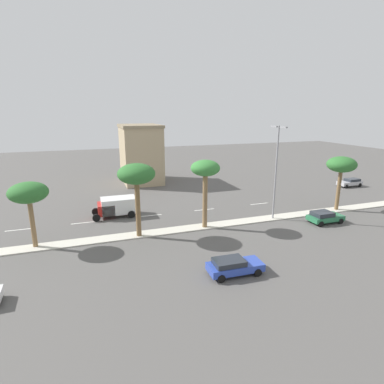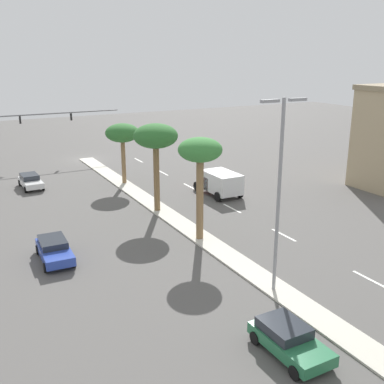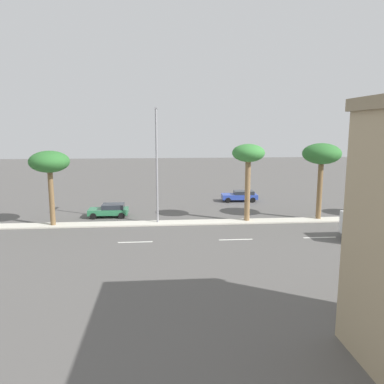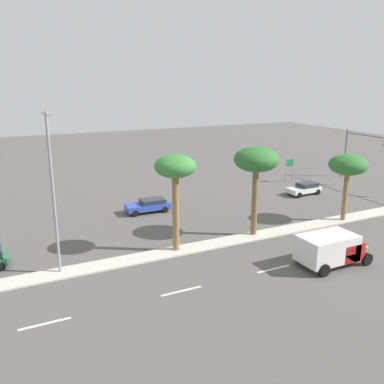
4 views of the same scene
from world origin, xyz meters
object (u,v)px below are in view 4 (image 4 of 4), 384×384
at_px(palm_tree_near, 348,166).
at_px(box_truck, 331,248).
at_px(traffic_signal_gantry, 376,151).
at_px(sedan_blue_right, 149,205).
at_px(palm_tree_left, 175,171).
at_px(street_lamp_rear, 52,183).
at_px(sedan_white_mid, 305,188).
at_px(palm_tree_outboard, 256,162).
at_px(directional_road_sign, 290,166).

height_order(palm_tree_near, box_truck, palm_tree_near).
xyz_separation_m(traffic_signal_gantry, palm_tree_near, (-9.04, 14.50, 0.98)).
bearing_deg(sedan_blue_right, palm_tree_left, 171.48).
distance_m(street_lamp_rear, sedan_blue_right, 15.68).
bearing_deg(box_truck, sedan_white_mid, -35.73).
xyz_separation_m(palm_tree_outboard, box_truck, (-7.39, -1.62, -5.20)).
xyz_separation_m(palm_tree_near, street_lamp_rear, (0.47, 26.06, 1.12)).
relative_size(palm_tree_left, sedan_blue_right, 1.68).
distance_m(traffic_signal_gantry, box_truck, 27.87).
distance_m(directional_road_sign, box_truck, 25.50).
xyz_separation_m(palm_tree_outboard, palm_tree_left, (-0.13, 7.38, -0.03)).
xyz_separation_m(sedan_blue_right, box_truck, (-17.52, -7.46, 0.56)).
xyz_separation_m(street_lamp_rear, sedan_white_mid, (8.56, -29.22, -5.74)).
distance_m(palm_tree_outboard, sedan_white_mid, 16.53).
relative_size(palm_tree_outboard, sedan_blue_right, 1.69).
bearing_deg(sedan_blue_right, box_truck, -156.94).
height_order(directional_road_sign, palm_tree_left, palm_tree_left).
height_order(sedan_blue_right, sedan_white_mid, sedan_white_mid).
relative_size(directional_road_sign, palm_tree_left, 0.40).
height_order(directional_road_sign, palm_tree_outboard, palm_tree_outboard).
bearing_deg(directional_road_sign, palm_tree_left, 122.20).
relative_size(palm_tree_outboard, sedan_white_mid, 1.80).
height_order(palm_tree_outboard, sedan_blue_right, palm_tree_outboard).
bearing_deg(palm_tree_outboard, box_truck, -167.66).
bearing_deg(box_truck, traffic_signal_gantry, -55.15).
relative_size(directional_road_sign, palm_tree_near, 0.48).
height_order(palm_tree_outboard, palm_tree_left, palm_tree_outboard).
bearing_deg(sedan_white_mid, palm_tree_near, 160.76).
bearing_deg(traffic_signal_gantry, palm_tree_near, 121.93).
distance_m(palm_tree_near, box_truck, 11.42).
xyz_separation_m(palm_tree_near, box_truck, (-6.79, 8.23, -4.06)).
distance_m(palm_tree_near, sedan_white_mid, 10.62).
xyz_separation_m(directional_road_sign, palm_tree_outboard, (-14.13, 15.27, 4.34)).
height_order(directional_road_sign, sedan_blue_right, directional_road_sign).
bearing_deg(palm_tree_left, sedan_white_mid, -67.20).
bearing_deg(street_lamp_rear, palm_tree_near, -91.04).
xyz_separation_m(directional_road_sign, palm_tree_left, (-14.27, 22.66, 4.32)).
bearing_deg(directional_road_sign, box_truck, 147.60).
bearing_deg(box_truck, palm_tree_outboard, 12.34).
xyz_separation_m(palm_tree_outboard, street_lamp_rear, (-0.12, 16.22, -0.02)).
distance_m(traffic_signal_gantry, palm_tree_near, 17.11).
bearing_deg(palm_tree_outboard, directional_road_sign, -47.22).
xyz_separation_m(palm_tree_near, palm_tree_left, (0.46, 17.23, 1.11)).
relative_size(street_lamp_rear, box_truck, 2.08).
bearing_deg(sedan_blue_right, street_lamp_rear, 134.68).
relative_size(traffic_signal_gantry, sedan_blue_right, 4.22).
distance_m(palm_tree_outboard, palm_tree_left, 7.38).
bearing_deg(sedan_white_mid, palm_tree_left, 112.80).
bearing_deg(directional_road_sign, palm_tree_outboard, 132.78).
distance_m(palm_tree_left, sedan_white_mid, 22.84).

